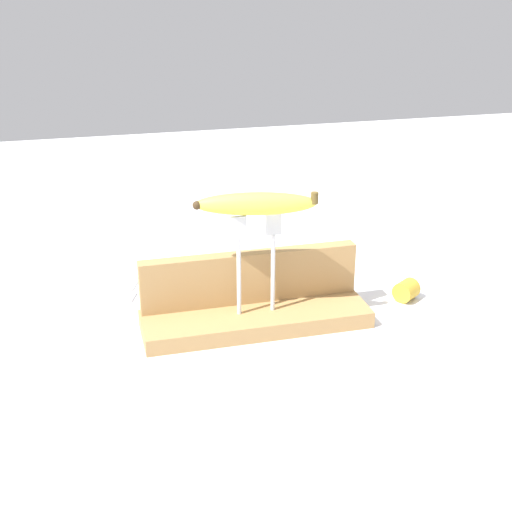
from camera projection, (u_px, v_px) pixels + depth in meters
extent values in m
plane|color=silver|center=(256.00, 326.00, 1.18)|extent=(3.00, 3.00, 0.00)
cube|color=#A87F4C|center=(256.00, 319.00, 1.18)|extent=(0.38, 0.11, 0.03)
cube|color=#A87F4C|center=(250.00, 277.00, 1.20)|extent=(0.37, 0.03, 0.09)
cylinder|color=silver|center=(239.00, 277.00, 1.14)|extent=(0.01, 0.01, 0.13)
cube|color=silver|center=(239.00, 228.00, 1.11)|extent=(0.03, 0.00, 0.04)
cylinder|color=silver|center=(273.00, 274.00, 1.15)|extent=(0.01, 0.01, 0.13)
cube|color=silver|center=(274.00, 225.00, 1.12)|extent=(0.03, 0.00, 0.04)
ellipsoid|color=#DBD147|center=(257.00, 204.00, 1.10)|extent=(0.20, 0.07, 0.04)
cylinder|color=brown|center=(315.00, 198.00, 1.10)|extent=(0.01, 0.01, 0.02)
sphere|color=#3F2D19|center=(197.00, 205.00, 1.09)|extent=(0.01, 0.01, 0.01)
cylinder|color=silver|center=(140.00, 275.00, 1.37)|extent=(0.06, 0.14, 0.01)
cube|color=silver|center=(128.00, 296.00, 1.29)|extent=(0.04, 0.04, 0.01)
cylinder|color=gold|center=(406.00, 290.00, 1.27)|extent=(0.05, 0.05, 0.04)
cylinder|color=beige|center=(411.00, 287.00, 1.28)|extent=(0.02, 0.03, 0.03)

